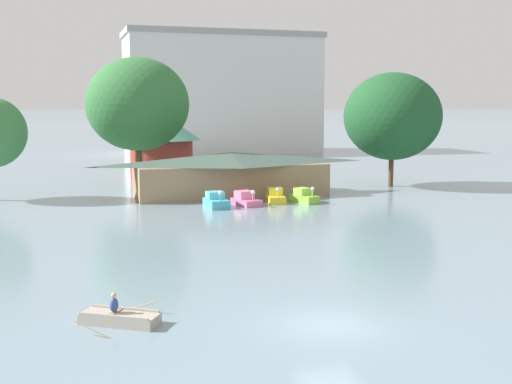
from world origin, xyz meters
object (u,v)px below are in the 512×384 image
boathouse (231,173)px  green_roof_pavilion (161,142)px  shoreline_tree_right (392,116)px  pedal_boat_cyan (216,201)px  pedal_boat_pink (246,200)px  pedal_boat_yellow (275,197)px  background_building_block (222,93)px  pedal_boat_lime (304,197)px  shoreline_tree_mid (138,104)px  rowboat_with_rower (119,318)px

boathouse → green_roof_pavilion: size_ratio=2.09×
shoreline_tree_right → pedal_boat_cyan: bearing=-158.4°
pedal_boat_pink → pedal_boat_yellow: 3.05m
background_building_block → pedal_boat_lime: bearing=-97.1°
pedal_boat_yellow → boathouse: size_ratio=0.15×
pedal_boat_pink → boathouse: size_ratio=0.16×
boathouse → shoreline_tree_mid: (-7.88, 7.54, 6.58)m
pedal_boat_lime → background_building_block: size_ratio=0.08×
pedal_boat_lime → shoreline_tree_right: 16.81m
pedal_boat_lime → background_building_block: (7.70, 61.85, 10.27)m
shoreline_tree_mid → shoreline_tree_right: 26.77m
pedal_boat_yellow → boathouse: boathouse is taller
pedal_boat_pink → background_building_block: 64.04m
pedal_boat_pink → green_roof_pavilion: 23.72m
boathouse → shoreline_tree_right: 19.09m
pedal_boat_cyan → background_building_block: size_ratio=0.09×
rowboat_with_rower → shoreline_tree_right: (31.84, 36.34, 7.24)m
pedal_boat_cyan → shoreline_tree_mid: (-4.88, 14.09, 8.24)m
boathouse → background_building_block: bearing=76.9°
shoreline_tree_mid → background_building_block: (20.81, 48.14, 2.01)m
rowboat_with_rower → background_building_block: 94.58m
boathouse → pedal_boat_pink: bearing=-92.2°
boathouse → pedal_boat_yellow: bearing=-63.4°
pedal_boat_yellow → background_building_block: 62.83m
pedal_boat_lime → pedal_boat_cyan: bearing=-107.1°
pedal_boat_cyan → pedal_boat_pink: 2.79m
pedal_boat_cyan → rowboat_with_rower: bearing=-24.7°
pedal_boat_pink → boathouse: 6.38m
background_building_block → shoreline_tree_right: bearing=-84.4°
pedal_boat_pink → pedal_boat_lime: 5.47m
rowboat_with_rower → background_building_block: size_ratio=0.11×
pedal_boat_pink → background_building_block: bearing=153.2°
rowboat_with_rower → green_roof_pavilion: green_roof_pavilion is taller
rowboat_with_rower → shoreline_tree_mid: (5.72, 42.02, 8.52)m
pedal_boat_pink → green_roof_pavilion: green_roof_pavilion is taller
pedal_boat_lime → shoreline_tree_mid: bearing=-156.0°
rowboat_with_rower → shoreline_tree_mid: bearing=114.2°
pedal_boat_lime → green_roof_pavilion: size_ratio=0.31×
rowboat_with_rower → shoreline_tree_mid: 43.26m
pedal_boat_pink → background_building_block: background_building_block is taller
boathouse → background_building_block: (12.93, 55.68, 8.58)m
boathouse → shoreline_tree_mid: bearing=136.3°
green_roof_pavilion → shoreline_tree_right: (22.38, -15.07, 3.12)m
pedal_boat_lime → background_building_block: background_building_block is taller
rowboat_with_rower → pedal_boat_lime: pedal_boat_lime is taller
pedal_boat_pink → boathouse: boathouse is taller
rowboat_with_rower → background_building_block: background_building_block is taller
pedal_boat_yellow → shoreline_tree_mid: (-10.61, 13.00, 8.25)m
pedal_boat_lime → shoreline_tree_mid: (-13.11, 13.71, 8.26)m
pedal_boat_cyan → boathouse: 7.40m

